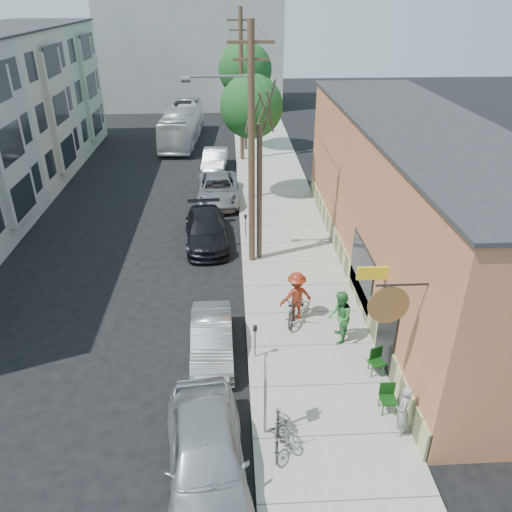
{
  "coord_description": "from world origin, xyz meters",
  "views": [
    {
      "loc": [
        1.58,
        -13.72,
        11.06
      ],
      "look_at": [
        2.52,
        4.14,
        1.5
      ],
      "focal_mm": 35.0,
      "sensor_mm": 36.0,
      "label": 1
    }
  ],
  "objects_px": {
    "patio_chair_b": "(377,362)",
    "bus": "(182,125)",
    "sign_post": "(265,386)",
    "tree_bare": "(259,195)",
    "parking_meter_near": "(255,336)",
    "utility_pole_near": "(250,147)",
    "car_4": "(215,160)",
    "tree_leafy_mid": "(251,107)",
    "parking_meter_far": "(246,222)",
    "car_3": "(218,189)",
    "patio_chair_a": "(388,399)",
    "parked_bike_b": "(286,426)",
    "car_0": "(206,455)",
    "car_1": "(212,339)",
    "patron_grey": "(403,411)",
    "patron_green": "(340,317)",
    "parked_bike_a": "(277,433)",
    "car_2": "(206,230)",
    "tree_leafy_far": "(245,70)",
    "cyclist": "(296,296)"
  },
  "relations": [
    {
      "from": "patron_grey",
      "to": "car_0",
      "type": "distance_m",
      "value": 5.4
    },
    {
      "from": "patron_green",
      "to": "parked_bike_b",
      "type": "xyz_separation_m",
      "value": [
        -2.28,
        -4.17,
        -0.57
      ]
    },
    {
      "from": "tree_leafy_far",
      "to": "bus",
      "type": "relative_size",
      "value": 0.77
    },
    {
      "from": "bus",
      "to": "sign_post",
      "type": "bearing_deg",
      "value": -77.75
    },
    {
      "from": "patio_chair_a",
      "to": "car_4",
      "type": "relative_size",
      "value": 0.2
    },
    {
      "from": "car_3",
      "to": "car_4",
      "type": "distance_m",
      "value": 5.72
    },
    {
      "from": "car_3",
      "to": "patio_chair_a",
      "type": "bearing_deg",
      "value": -75.31
    },
    {
      "from": "car_0",
      "to": "car_1",
      "type": "bearing_deg",
      "value": 84.1
    },
    {
      "from": "patio_chair_a",
      "to": "parking_meter_near",
      "type": "bearing_deg",
      "value": 145.4
    },
    {
      "from": "patio_chair_b",
      "to": "parked_bike_b",
      "type": "relative_size",
      "value": 0.57
    },
    {
      "from": "utility_pole_near",
      "to": "car_0",
      "type": "distance_m",
      "value": 12.39
    },
    {
      "from": "parked_bike_b",
      "to": "tree_bare",
      "type": "bearing_deg",
      "value": 77.93
    },
    {
      "from": "parking_meter_far",
      "to": "car_4",
      "type": "bearing_deg",
      "value": 98.97
    },
    {
      "from": "tree_bare",
      "to": "patron_green",
      "type": "height_order",
      "value": "tree_bare"
    },
    {
      "from": "patio_chair_b",
      "to": "car_4",
      "type": "height_order",
      "value": "car_4"
    },
    {
      "from": "parked_bike_a",
      "to": "car_0",
      "type": "bearing_deg",
      "value": -149.54
    },
    {
      "from": "tree_leafy_far",
      "to": "cyclist",
      "type": "distance_m",
      "value": 23.25
    },
    {
      "from": "parking_meter_near",
      "to": "tree_bare",
      "type": "xyz_separation_m",
      "value": [
        0.55,
        7.09,
        2.22
      ]
    },
    {
      "from": "car_0",
      "to": "utility_pole_near",
      "type": "bearing_deg",
      "value": 76.17
    },
    {
      "from": "tree_leafy_mid",
      "to": "patio_chair_a",
      "type": "distance_m",
      "value": 18.31
    },
    {
      "from": "sign_post",
      "to": "tree_bare",
      "type": "height_order",
      "value": "tree_bare"
    },
    {
      "from": "parking_meter_near",
      "to": "utility_pole_near",
      "type": "height_order",
      "value": "utility_pole_near"
    },
    {
      "from": "patron_grey",
      "to": "car_1",
      "type": "distance_m",
      "value": 6.56
    },
    {
      "from": "sign_post",
      "to": "car_0",
      "type": "bearing_deg",
      "value": -140.04
    },
    {
      "from": "patio_chair_a",
      "to": "parked_bike_b",
      "type": "relative_size",
      "value": 0.57
    },
    {
      "from": "car_1",
      "to": "bus",
      "type": "height_order",
      "value": "bus"
    },
    {
      "from": "car_3",
      "to": "sign_post",
      "type": "bearing_deg",
      "value": -87.08
    },
    {
      "from": "parking_meter_far",
      "to": "bus",
      "type": "height_order",
      "value": "bus"
    },
    {
      "from": "tree_leafy_far",
      "to": "cyclist",
      "type": "height_order",
      "value": "tree_leafy_far"
    },
    {
      "from": "parking_meter_far",
      "to": "utility_pole_near",
      "type": "xyz_separation_m",
      "value": [
        0.14,
        -2.29,
        4.43
      ]
    },
    {
      "from": "utility_pole_near",
      "to": "tree_leafy_mid",
      "type": "bearing_deg",
      "value": 87.02
    },
    {
      "from": "car_0",
      "to": "bus",
      "type": "bearing_deg",
      "value": 89.52
    },
    {
      "from": "tree_leafy_mid",
      "to": "car_0",
      "type": "relative_size",
      "value": 1.41
    },
    {
      "from": "parked_bike_a",
      "to": "parked_bike_b",
      "type": "bearing_deg",
      "value": 56.95
    },
    {
      "from": "sign_post",
      "to": "bus",
      "type": "xyz_separation_m",
      "value": [
        -4.61,
        30.95,
        -0.43
      ]
    },
    {
      "from": "patio_chair_b",
      "to": "patron_grey",
      "type": "relative_size",
      "value": 0.54
    },
    {
      "from": "parking_meter_near",
      "to": "tree_leafy_mid",
      "type": "relative_size",
      "value": 0.18
    },
    {
      "from": "parking_meter_near",
      "to": "patron_grey",
      "type": "bearing_deg",
      "value": -42.34
    },
    {
      "from": "parking_meter_near",
      "to": "parked_bike_b",
      "type": "bearing_deg",
      "value": -79.11
    },
    {
      "from": "patio_chair_b",
      "to": "car_3",
      "type": "height_order",
      "value": "car_3"
    },
    {
      "from": "patio_chair_b",
      "to": "parked_bike_a",
      "type": "relative_size",
      "value": 0.55
    },
    {
      "from": "tree_bare",
      "to": "patio_chair_a",
      "type": "xyz_separation_m",
      "value": [
        3.18,
        -9.76,
        -2.61
      ]
    },
    {
      "from": "parking_meter_near",
      "to": "car_0",
      "type": "bearing_deg",
      "value": -107.55
    },
    {
      "from": "utility_pole_near",
      "to": "patio_chair_b",
      "type": "distance_m",
      "value": 9.94
    },
    {
      "from": "tree_leafy_mid",
      "to": "car_3",
      "type": "distance_m",
      "value": 5.08
    },
    {
      "from": "patio_chair_b",
      "to": "parked_bike_b",
      "type": "height_order",
      "value": "patio_chair_b"
    },
    {
      "from": "parked_bike_b",
      "to": "car_2",
      "type": "relative_size",
      "value": 0.31
    },
    {
      "from": "patio_chair_b",
      "to": "bus",
      "type": "xyz_separation_m",
      "value": [
        -8.34,
        28.7,
        0.81
      ]
    },
    {
      "from": "car_0",
      "to": "car_2",
      "type": "relative_size",
      "value": 1.01
    },
    {
      "from": "parked_bike_b",
      "to": "car_2",
      "type": "xyz_separation_m",
      "value": [
        -2.6,
        12.41,
        0.16
      ]
    }
  ]
}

